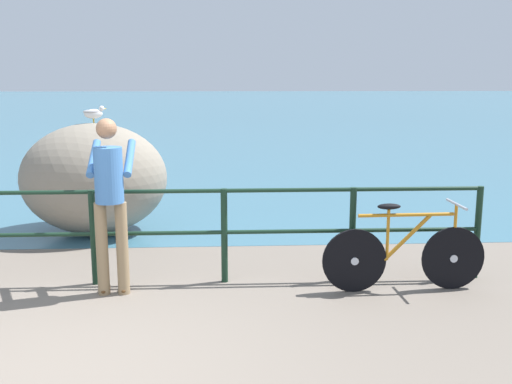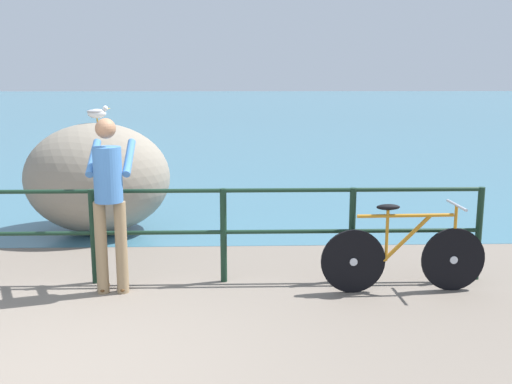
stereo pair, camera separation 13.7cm
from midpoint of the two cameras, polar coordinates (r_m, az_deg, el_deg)
The scene contains 7 objects.
ground_plane at distance 24.16m, azimuth -5.25°, elevation 5.74°, with size 120.00×120.00×0.10m, color #6B6056.
sea_surface at distance 52.44m, azimuth -3.39°, elevation 8.67°, with size 120.00×90.00×0.01m, color #38667A.
promenade_railing at distance 6.40m, azimuth -14.99°, elevation -3.14°, with size 8.32×0.07×1.02m.
bicycle at distance 6.21m, azimuth 14.82°, elevation -5.92°, with size 1.70×0.48×0.92m.
person_at_railing at distance 6.00m, azimuth -13.45°, elevation -0.50°, with size 0.46×0.64×1.78m.
breakwater_boulder_main at distance 8.55m, azimuth -14.69°, elevation 1.33°, with size 2.03×1.72×1.55m.
seagull at distance 8.50m, azimuth -14.75°, elevation 7.48°, with size 0.33×0.22×0.23m.
Camera 2 is at (1.54, -4.01, 2.16)m, focal length 41.13 mm.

